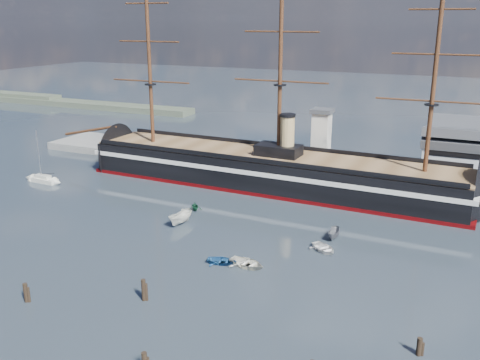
% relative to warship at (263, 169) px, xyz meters
% --- Properties ---
extents(ground, '(600.00, 600.00, 0.00)m').
position_rel_warship_xyz_m(ground, '(6.90, -20.00, -4.04)').
color(ground, '#28323E').
rests_on(ground, ground).
extents(quay, '(180.00, 18.00, 2.00)m').
position_rel_warship_xyz_m(quay, '(16.90, 16.00, -4.04)').
color(quay, slate).
rests_on(quay, ground).
extents(quay_tower, '(5.00, 5.00, 15.00)m').
position_rel_warship_xyz_m(quay_tower, '(9.90, 13.00, 5.72)').
color(quay_tower, silver).
rests_on(quay_tower, ground).
extents(shoreline, '(120.00, 10.00, 4.00)m').
position_rel_warship_xyz_m(shoreline, '(-132.33, 75.00, -2.59)').
color(shoreline, '#3F4C38').
rests_on(shoreline, ground).
extents(warship, '(113.08, 18.56, 53.94)m').
position_rel_warship_xyz_m(warship, '(0.00, 0.00, 0.00)').
color(warship, black).
rests_on(warship, ground).
extents(sailboat, '(8.06, 2.82, 12.69)m').
position_rel_warship_xyz_m(sailboat, '(-49.22, -19.46, -3.23)').
color(sailboat, beige).
rests_on(sailboat, ground).
extents(motorboat_a, '(7.70, 3.36, 3.00)m').
position_rel_warship_xyz_m(motorboat_a, '(-4.95, -29.40, -4.04)').
color(motorboat_a, silver).
rests_on(motorboat_a, ground).
extents(motorboat_b, '(1.83, 3.26, 1.44)m').
position_rel_warship_xyz_m(motorboat_b, '(9.90, -41.44, -4.04)').
color(motorboat_b, navy).
rests_on(motorboat_b, ground).
extents(motorboat_c, '(5.70, 2.40, 2.23)m').
position_rel_warship_xyz_m(motorboat_c, '(23.56, -23.96, -4.04)').
color(motorboat_c, slate).
rests_on(motorboat_c, ground).
extents(motorboat_d, '(5.55, 5.02, 1.93)m').
position_rel_warship_xyz_m(motorboat_d, '(-6.38, -21.31, -4.04)').
color(motorboat_d, '#11432B').
rests_on(motorboat_d, ground).
extents(motorboat_e, '(3.16, 3.47, 1.57)m').
position_rel_warship_xyz_m(motorboat_e, '(23.44, -29.92, -4.04)').
color(motorboat_e, silver).
rests_on(motorboat_e, ground).
extents(motorboat_g, '(2.10, 3.96, 1.76)m').
position_rel_warship_xyz_m(motorboat_g, '(13.97, -40.76, -4.04)').
color(motorboat_g, silver).
rests_on(motorboat_g, ground).
extents(piling_near_left, '(0.64, 0.64, 3.51)m').
position_rel_warship_xyz_m(piling_near_left, '(-9.45, -63.58, -4.04)').
color(piling_near_left, black).
rests_on(piling_near_left, ground).
extents(piling_far_right, '(0.64, 0.64, 2.97)m').
position_rel_warship_xyz_m(piling_far_right, '(41.73, -53.63, -4.04)').
color(piling_far_right, black).
rests_on(piling_far_right, ground).
extents(piling_extra, '(0.64, 0.64, 3.90)m').
position_rel_warship_xyz_m(piling_extra, '(5.17, -56.40, -4.04)').
color(piling_extra, black).
rests_on(piling_extra, ground).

